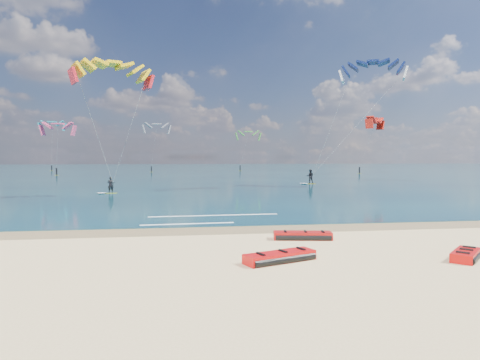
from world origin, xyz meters
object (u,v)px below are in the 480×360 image
packed_kite_right (466,260)px  kitesurfer_far (342,118)px  packed_kite_mid (303,239)px  kitesurfer_main (111,121)px  packed_kite_left (280,262)px

packed_kite_right → kitesurfer_far: bearing=30.7°
packed_kite_mid → kitesurfer_far: 38.22m
packed_kite_mid → kitesurfer_far: size_ratio=0.16×
packed_kite_mid → kitesurfer_main: (-11.44, 22.66, 6.89)m
packed_kite_left → kitesurfer_main: 28.93m
packed_kite_left → packed_kite_right: bearing=-27.1°
packed_kite_mid → kitesurfer_main: kitesurfer_main is taller
kitesurfer_main → kitesurfer_far: size_ratio=0.78×
packed_kite_left → packed_kite_mid: 4.24m
packed_kite_left → packed_kite_mid: (1.93, 3.78, 0.00)m
packed_kite_right → kitesurfer_main: (-16.05, 27.08, 6.89)m
packed_kite_right → kitesurfer_far: (10.52, 38.46, 8.55)m
packed_kite_left → kitesurfer_main: bearing=88.3°
packed_kite_left → packed_kite_mid: size_ratio=1.03×
packed_kite_left → kitesurfer_main: kitesurfer_main is taller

